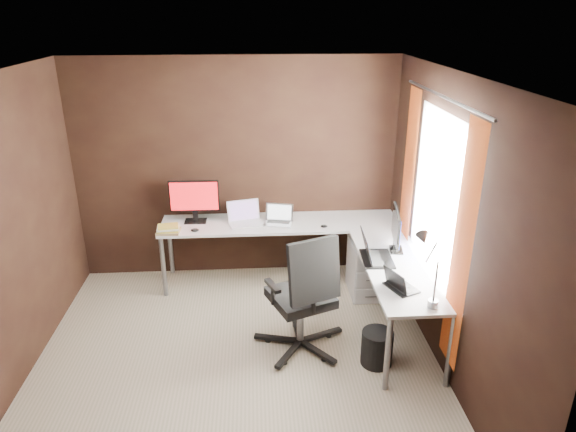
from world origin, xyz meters
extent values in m
cube|color=tan|center=(0.00, 0.00, 0.00)|extent=(3.60, 3.60, 0.00)
cube|color=white|center=(0.00, 0.00, 2.50)|extent=(3.60, 3.60, 0.00)
cube|color=black|center=(0.00, 1.80, 1.25)|extent=(3.60, 0.00, 2.50)
cube|color=black|center=(0.00, -1.80, 1.25)|extent=(3.60, 0.00, 2.50)
cube|color=black|center=(-1.80, 0.00, 1.25)|extent=(0.00, 3.60, 2.50)
cube|color=black|center=(1.80, 0.00, 1.25)|extent=(0.00, 3.60, 2.50)
cube|color=white|center=(1.79, 0.35, 1.45)|extent=(0.00, 1.00, 1.30)
cube|color=#CA5C17|center=(1.75, -0.38, 1.25)|extent=(0.01, 0.35, 2.00)
cube|color=#CA5C17|center=(1.75, 1.07, 1.25)|extent=(0.01, 0.35, 2.00)
cylinder|color=slate|center=(1.75, 0.35, 2.28)|extent=(0.02, 1.90, 0.02)
cube|color=silver|center=(0.48, 1.50, 0.71)|extent=(2.65, 0.60, 0.03)
cube|color=silver|center=(1.50, 0.38, 0.71)|extent=(0.60, 1.65, 0.03)
cylinder|color=slate|center=(-0.81, 1.24, 0.35)|extent=(0.05, 0.05, 0.70)
cylinder|color=slate|center=(-0.81, 1.76, 0.35)|extent=(0.05, 0.05, 0.70)
cylinder|color=slate|center=(1.24, -0.41, 0.35)|extent=(0.05, 0.05, 0.70)
cylinder|color=slate|center=(1.76, -0.41, 0.35)|extent=(0.05, 0.05, 0.70)
cylinder|color=slate|center=(1.76, 1.76, 0.35)|extent=(0.05, 0.05, 0.70)
cube|color=silver|center=(1.43, 1.15, 0.30)|extent=(0.42, 0.50, 0.60)
cube|color=black|center=(-0.47, 1.57, 0.74)|extent=(0.24, 0.16, 0.01)
cube|color=black|center=(-0.47, 1.59, 0.80)|extent=(0.06, 0.03, 0.11)
cube|color=black|center=(-0.47, 1.59, 1.03)|extent=(0.55, 0.03, 0.35)
cube|color=red|center=(-0.47, 1.58, 1.03)|extent=(0.52, 0.01, 0.32)
cube|color=black|center=(1.57, 0.70, 0.74)|extent=(0.15, 0.21, 0.01)
cube|color=black|center=(1.55, 0.70, 0.79)|extent=(0.03, 0.05, 0.09)
cube|color=black|center=(1.55, 0.70, 0.99)|extent=(0.11, 0.51, 0.32)
cube|color=#2835C2|center=(1.57, 0.70, 0.99)|extent=(0.08, 0.48, 0.29)
cube|color=silver|center=(0.09, 1.48, 0.74)|extent=(0.41, 0.33, 0.02)
cube|color=silver|center=(0.06, 1.57, 0.86)|extent=(0.37, 0.15, 0.23)
cube|color=#8664A2|center=(0.07, 1.56, 0.86)|extent=(0.32, 0.13, 0.19)
cube|color=silver|center=(0.45, 1.45, 0.74)|extent=(0.34, 0.27, 0.02)
cube|color=silver|center=(0.47, 1.53, 0.84)|extent=(0.31, 0.12, 0.19)
cube|color=silver|center=(0.46, 1.52, 0.84)|extent=(0.27, 0.10, 0.16)
cube|color=black|center=(1.34, 0.52, 0.74)|extent=(0.31, 0.42, 0.02)
cube|color=black|center=(1.23, 0.53, 0.87)|extent=(0.10, 0.41, 0.25)
cube|color=#192334|center=(1.24, 0.53, 0.87)|extent=(0.08, 0.36, 0.22)
cube|color=black|center=(1.42, -0.03, 0.74)|extent=(0.29, 0.33, 0.02)
cube|color=black|center=(1.36, -0.06, 0.83)|extent=(0.16, 0.28, 0.17)
cube|color=#D05590|center=(1.36, -0.05, 0.83)|extent=(0.14, 0.24, 0.15)
cube|color=#967D50|center=(-0.73, 1.30, 0.74)|extent=(0.25, 0.20, 0.02)
cube|color=gold|center=(-0.73, 1.30, 0.76)|extent=(0.23, 0.18, 0.02)
cube|color=white|center=(-0.73, 1.30, 0.78)|extent=(0.25, 0.20, 0.02)
cube|color=gold|center=(-0.73, 1.30, 0.80)|extent=(0.24, 0.20, 0.01)
ellipsoid|color=black|center=(-0.45, 1.30, 0.75)|extent=(0.10, 0.07, 0.03)
ellipsoid|color=black|center=(0.94, 1.32, 0.75)|extent=(0.08, 0.05, 0.03)
cylinder|color=slate|center=(1.59, -0.33, 0.76)|extent=(0.09, 0.09, 0.06)
cylinder|color=slate|center=(1.59, -0.33, 0.97)|extent=(0.02, 0.02, 0.34)
cylinder|color=slate|center=(1.54, -0.30, 1.20)|extent=(0.02, 0.19, 0.26)
cone|color=slate|center=(1.49, -0.23, 1.29)|extent=(0.11, 0.14, 0.14)
cylinder|color=slate|center=(0.59, 0.23, 0.28)|extent=(0.07, 0.07, 0.42)
cube|color=black|center=(0.59, 0.23, 0.52)|extent=(0.66, 0.66, 0.09)
cube|color=black|center=(0.68, 0.01, 0.90)|extent=(0.48, 0.29, 0.55)
cylinder|color=black|center=(1.24, -0.07, 0.16)|extent=(0.31, 0.31, 0.32)
camera|label=1|loc=(0.20, -3.77, 2.95)|focal=32.00mm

